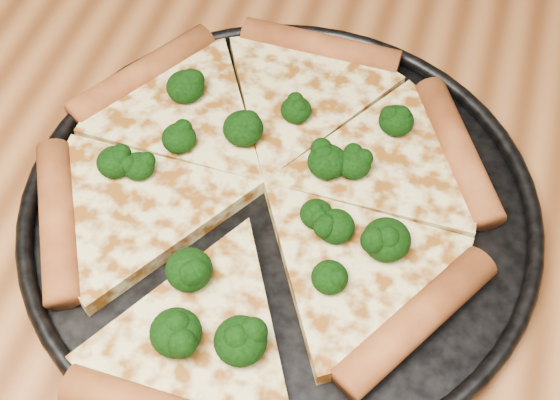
# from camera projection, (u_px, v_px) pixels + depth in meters

# --- Properties ---
(pizza_pan) EXTENTS (0.36, 0.36, 0.02)m
(pizza_pan) POSITION_uv_depth(u_px,v_px,m) (280.00, 207.00, 0.53)
(pizza_pan) COLOR black
(pizza_pan) RESTS_ON dining_table
(pizza) EXTENTS (0.33, 0.34, 0.02)m
(pizza) POSITION_uv_depth(u_px,v_px,m) (262.00, 190.00, 0.53)
(pizza) COLOR #DFCF88
(pizza) RESTS_ON pizza_pan
(broccoli_florets) EXTENTS (0.22, 0.23, 0.02)m
(broccoli_florets) POSITION_uv_depth(u_px,v_px,m) (261.00, 204.00, 0.51)
(broccoli_florets) COLOR black
(broccoli_florets) RESTS_ON pizza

